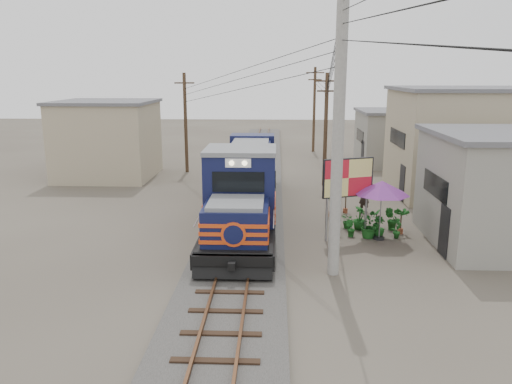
{
  "coord_description": "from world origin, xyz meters",
  "views": [
    {
      "loc": [
        1.43,
        -17.24,
        6.97
      ],
      "look_at": [
        0.62,
        2.71,
        2.2
      ],
      "focal_mm": 35.0,
      "sensor_mm": 36.0,
      "label": 1
    }
  ],
  "objects_px": {
    "vendor": "(364,197)",
    "market_umbrella": "(382,188)",
    "locomotive": "(246,185)",
    "billboard": "(348,180)"
  },
  "relations": [
    {
      "from": "locomotive",
      "to": "market_umbrella",
      "type": "xyz_separation_m",
      "value": [
        5.9,
        -2.81,
        0.56
      ]
    },
    {
      "from": "locomotive",
      "to": "vendor",
      "type": "distance_m",
      "value": 6.13
    },
    {
      "from": "locomotive",
      "to": "billboard",
      "type": "relative_size",
      "value": 4.46
    },
    {
      "from": "billboard",
      "to": "locomotive",
      "type": "bearing_deg",
      "value": 127.82
    },
    {
      "from": "market_umbrella",
      "to": "vendor",
      "type": "relative_size",
      "value": 1.77
    },
    {
      "from": "billboard",
      "to": "vendor",
      "type": "relative_size",
      "value": 2.09
    },
    {
      "from": "billboard",
      "to": "market_umbrella",
      "type": "bearing_deg",
      "value": -19.67
    },
    {
      "from": "vendor",
      "to": "market_umbrella",
      "type": "bearing_deg",
      "value": 64.96
    },
    {
      "from": "billboard",
      "to": "market_umbrella",
      "type": "height_order",
      "value": "billboard"
    },
    {
      "from": "billboard",
      "to": "vendor",
      "type": "xyz_separation_m",
      "value": [
        1.46,
        4.15,
        -1.76
      ]
    }
  ]
}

